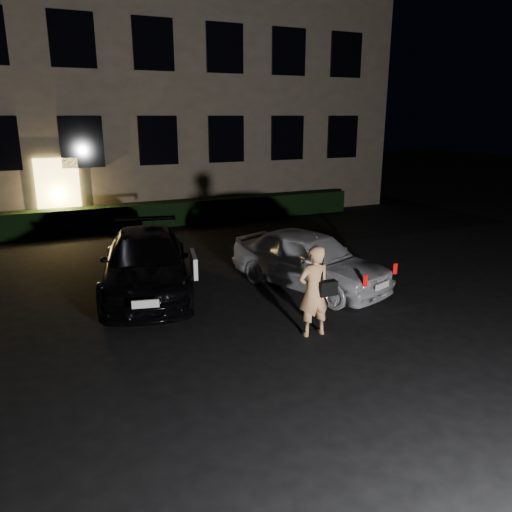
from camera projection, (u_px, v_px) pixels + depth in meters
name	position (u px, v px, depth m)	size (l,w,h in m)	color
ground	(310.00, 337.00, 9.00)	(80.00, 80.00, 0.00)	black
building	(131.00, 62.00, 20.54)	(20.00, 8.11, 12.00)	#6E5F4F
hedge	(165.00, 214.00, 18.10)	(15.00, 0.70, 0.85)	black
sedan	(146.00, 263.00, 11.22)	(2.82, 4.91, 1.34)	black
hatch	(309.00, 259.00, 11.48)	(2.88, 4.26, 1.35)	silver
man	(314.00, 291.00, 8.89)	(0.69, 0.41, 1.68)	tan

